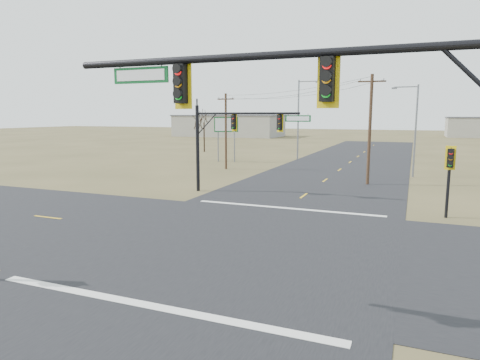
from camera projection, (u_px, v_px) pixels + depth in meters
name	position (u px, v px, depth m)	size (l,w,h in m)	color
ground	(242.00, 241.00, 19.99)	(320.00, 320.00, 0.00)	brown
road_ew	(242.00, 241.00, 19.99)	(160.00, 14.00, 0.02)	black
road_ns	(242.00, 241.00, 19.99)	(14.00, 160.00, 0.02)	black
stop_bar_near	(151.00, 306.00, 13.12)	(12.00, 0.40, 0.01)	silver
stop_bar_far	(286.00, 208.00, 26.85)	(12.00, 0.40, 0.01)	silver
mast_arm_near	(347.00, 120.00, 10.14)	(11.43, 0.46, 7.89)	black
mast_arm_far	(235.00, 130.00, 31.24)	(8.83, 0.60, 6.53)	black
pedestal_signal_ne	(450.00, 165.00, 23.88)	(0.63, 0.54, 4.15)	black
utility_pole_near	(370.00, 128.00, 35.43)	(2.23, 0.30, 9.13)	#472F1E
utility_pole_far	(226.00, 130.00, 45.76)	(1.98, 0.33, 8.08)	#472F1E
highway_sign	(226.00, 130.00, 53.02)	(2.77, 1.23, 5.57)	slate
streetlight_a	(414.00, 126.00, 39.74)	(2.40, 0.29, 8.59)	slate
streetlight_c	(300.00, 115.00, 55.94)	(2.87, 0.34, 10.29)	slate
bare_tree_a	(198.00, 121.00, 53.09)	(3.29, 3.29, 6.45)	black
bare_tree_b	(204.00, 116.00, 67.07)	(3.54, 3.54, 7.12)	black
warehouse_left	(229.00, 126.00, 116.88)	(28.00, 14.00, 5.50)	gray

